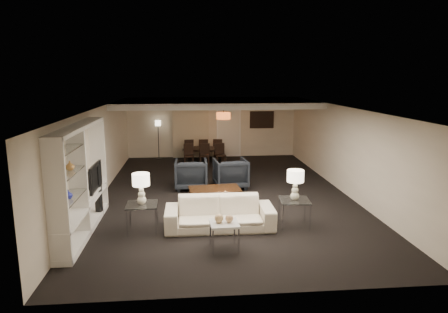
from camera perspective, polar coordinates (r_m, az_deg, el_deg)
name	(u,v)px	position (r m, az deg, el deg)	size (l,w,h in m)	color
floor	(224,193)	(11.66, 0.00, -5.30)	(11.00, 11.00, 0.00)	black
ceiling	(224,107)	(11.20, 0.00, 7.04)	(7.00, 11.00, 0.02)	silver
wall_back	(212,127)	(16.79, -1.71, 4.20)	(7.00, 0.02, 2.50)	beige
wall_front	(257,219)	(6.09, 4.77, -8.84)	(7.00, 0.02, 2.50)	beige
wall_left	(98,153)	(11.59, -17.50, 0.42)	(0.02, 11.00, 2.50)	beige
wall_right	(343,149)	(12.19, 16.62, 0.99)	(0.02, 11.00, 2.50)	beige
ceiling_soffit	(215,103)	(14.69, -1.25, 7.68)	(7.00, 4.00, 0.20)	silver
curtains	(191,129)	(16.68, -4.79, 3.95)	(1.50, 0.12, 2.40)	beige
door	(229,132)	(16.84, 0.68, 3.54)	(0.90, 0.05, 2.10)	silver
painting	(262,120)	(16.97, 5.41, 5.25)	(0.95, 0.04, 0.65)	#142D38
media_unit	(81,180)	(9.09, -19.70, -3.14)	(0.38, 3.40, 2.35)	white
pendant_light	(223,116)	(14.75, -0.08, 5.83)	(0.52, 0.52, 0.24)	#D8591E
sofa	(220,213)	(8.98, -0.63, -8.11)	(2.41, 0.94, 0.70)	beige
coffee_table	(215,197)	(10.54, -1.33, -5.80)	(1.32, 0.77, 0.47)	black
armchair_left	(191,174)	(12.10, -4.73, -2.53)	(0.96, 0.99, 0.90)	black
armchair_right	(231,173)	(12.16, 0.94, -2.41)	(0.96, 0.99, 0.90)	black
side_table_left	(143,217)	(9.03, -11.56, -8.53)	(0.66, 0.66, 0.62)	silver
side_table_right	(294,213)	(9.28, 9.99, -7.92)	(0.66, 0.66, 0.62)	white
table_lamp_left	(141,189)	(8.83, -11.73, -4.56)	(0.38, 0.38, 0.68)	white
table_lamp_right	(295,185)	(9.09, 10.13, -4.04)	(0.38, 0.38, 0.68)	#EBE7C6
marble_table	(224,236)	(7.99, 0.02, -11.25)	(0.55, 0.55, 0.55)	silver
gold_gourd_a	(219,218)	(7.85, -0.72, -8.82)	(0.18, 0.18, 0.18)	tan
gold_gourd_b	(229,219)	(7.87, 0.75, -8.85)	(0.15, 0.15, 0.15)	tan
television	(91,177)	(9.76, -18.49, -2.81)	(0.14, 1.06, 0.61)	black
vase_blue	(68,194)	(8.17, -21.39, -5.06)	(0.17, 0.17, 0.18)	#262CA4
vase_amber	(70,166)	(8.29, -21.16, -1.22)	(0.17, 0.17, 0.18)	#BA803E
floor_speaker	(98,191)	(10.12, -17.54, -4.78)	(0.14, 0.14, 1.25)	black
dining_table	(204,155)	(15.80, -2.87, 0.19)	(1.61, 0.90, 0.57)	black
chair_nl	(189,155)	(15.12, -5.05, 0.18)	(0.39, 0.39, 0.84)	black
chair_nm	(205,155)	(15.14, -2.77, 0.22)	(0.39, 0.39, 0.84)	black
chair_nr	(220,155)	(15.17, -0.51, 0.26)	(0.39, 0.39, 0.84)	black
chair_fl	(189,149)	(16.40, -5.07, 1.06)	(0.39, 0.39, 0.84)	black
chair_fm	(203,149)	(16.41, -2.97, 1.10)	(0.39, 0.39, 0.84)	black
chair_fr	(218,149)	(16.45, -0.88, 1.13)	(0.39, 0.39, 0.84)	black
floor_lamp	(158,140)	(16.57, -9.35, 2.37)	(0.23, 0.23, 1.59)	black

